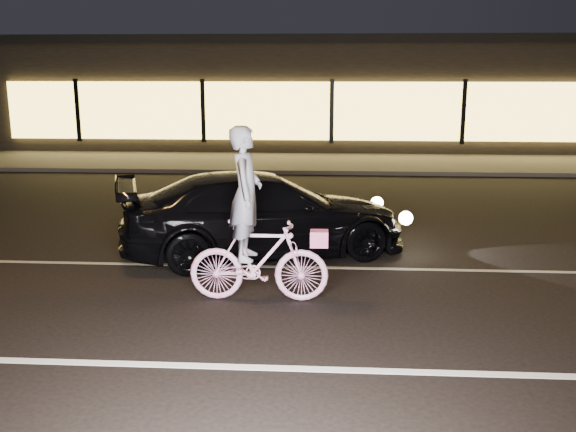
{
  "coord_description": "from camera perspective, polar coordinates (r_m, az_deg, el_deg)",
  "views": [
    {
      "loc": [
        -0.11,
        -7.65,
        3.07
      ],
      "look_at": [
        -0.62,
        0.6,
        1.15
      ],
      "focal_mm": 40.0,
      "sensor_mm": 36.0,
      "label": 1
    }
  ],
  "objects": [
    {
      "name": "storefront",
      "position": [
        26.63,
        3.89,
        11.02
      ],
      "size": [
        25.4,
        8.42,
        4.2
      ],
      "color": "black",
      "rests_on": "ground"
    },
    {
      "name": "lane_stripe_near",
      "position": [
        6.87,
        4.21,
        -13.47
      ],
      "size": [
        60.0,
        0.12,
        0.01
      ],
      "primitive_type": "cube",
      "color": "silver",
      "rests_on": "ground"
    },
    {
      "name": "ground",
      "position": [
        8.24,
        4.12,
        -8.85
      ],
      "size": [
        90.0,
        90.0,
        0.0
      ],
      "primitive_type": "plane",
      "color": "black",
      "rests_on": "ground"
    },
    {
      "name": "cyclist",
      "position": [
        8.5,
        -2.93,
        -2.19
      ],
      "size": [
        1.87,
        0.64,
        2.35
      ],
      "rotation": [
        0.0,
        0.0,
        1.57
      ],
      "color": "#EA48A5",
      "rests_on": "ground"
    },
    {
      "name": "lane_stripe_far",
      "position": [
        10.13,
        4.04,
        -4.61
      ],
      "size": [
        60.0,
        0.1,
        0.01
      ],
      "primitive_type": "cube",
      "color": "gray",
      "rests_on": "ground"
    },
    {
      "name": "sidewalk",
      "position": [
        20.87,
        3.86,
        4.71
      ],
      "size": [
        30.0,
        4.0,
        0.12
      ],
      "primitive_type": "cube",
      "color": "#383533",
      "rests_on": "ground"
    },
    {
      "name": "sedan",
      "position": [
        10.69,
        -2.13,
        0.17
      ],
      "size": [
        5.12,
        3.31,
        1.38
      ],
      "rotation": [
        0.0,
        0.0,
        1.88
      ],
      "color": "black",
      "rests_on": "ground"
    }
  ]
}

